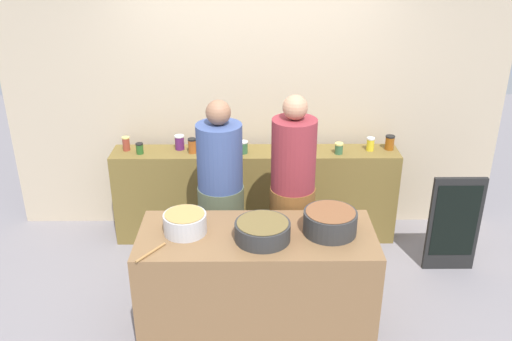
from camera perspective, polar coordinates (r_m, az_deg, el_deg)
ground at (r=4.66m, az=0.04°, el=-13.65°), size 12.00×12.00×0.00m
storefront_wall at (r=5.30m, az=-0.10°, el=9.38°), size 4.80×0.12×3.00m
display_shelf at (r=5.35m, az=-0.06°, el=-2.49°), size 2.70×0.36×0.91m
prep_table at (r=4.17m, az=0.07°, el=-11.60°), size 1.70×0.70×0.85m
preserve_jar_0 at (r=5.30m, az=-13.32°, el=2.73°), size 0.07×0.07×0.13m
preserve_jar_1 at (r=5.20m, az=-11.98°, el=2.26°), size 0.07×0.07×0.10m
preserve_jar_2 at (r=5.23m, az=-7.93°, el=2.91°), size 0.09×0.09×0.14m
preserve_jar_3 at (r=5.14m, az=-6.63°, el=2.58°), size 0.08×0.08×0.14m
preserve_jar_4 at (r=5.10m, az=-1.36°, el=2.44°), size 0.09×0.09×0.12m
preserve_jar_5 at (r=5.14m, az=8.60°, el=2.29°), size 0.08×0.08×0.11m
preserve_jar_6 at (r=5.27m, az=11.79°, el=2.71°), size 0.07×0.07×0.13m
preserve_jar_7 at (r=5.33m, az=13.71°, el=2.84°), size 0.09×0.09×0.14m
cooking_pot_left at (r=3.95m, az=-7.37°, el=-5.43°), size 0.31×0.31×0.15m
cooking_pot_center at (r=3.84m, az=0.68°, el=-6.29°), size 0.39×0.39×0.14m
cooking_pot_right at (r=3.95m, az=7.69°, el=-5.32°), size 0.38×0.38×0.17m
wooden_spoon at (r=3.78m, az=-10.88°, el=-8.35°), size 0.17×0.23×0.02m
cook_with_tongs at (r=4.60m, az=-3.66°, el=-3.42°), size 0.39×0.39×1.63m
cook_in_cap at (r=4.47m, az=3.77°, el=-3.71°), size 0.37×0.37×1.71m
chalkboard_sign at (r=5.14m, az=19.86°, el=-5.26°), size 0.45×0.05×0.90m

